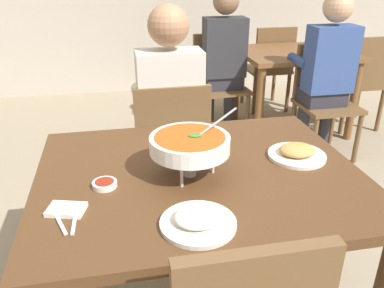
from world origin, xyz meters
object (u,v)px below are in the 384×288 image
at_px(rice_plate, 198,220).
at_px(chair_bg_window, 362,78).
at_px(dining_table_far, 294,66).
at_px(patron_bg_middle, 327,68).
at_px(curry_bowl, 190,144).
at_px(dining_table_main, 199,194).
at_px(appetizer_plate, 297,153).
at_px(sauce_dish, 105,184).
at_px(chair_diner_main, 171,145).
at_px(diner_main, 169,106).
at_px(chair_bg_middle, 323,94).
at_px(chair_bg_corner, 270,64).
at_px(chair_bg_right, 223,66).
at_px(patron_bg_left, 223,55).
at_px(chair_bg_left, 218,78).

distance_m(rice_plate, chair_bg_window, 3.05).
relative_size(dining_table_far, patron_bg_middle, 0.76).
height_order(curry_bowl, dining_table_far, curry_bowl).
bearing_deg(rice_plate, dining_table_main, 77.00).
distance_m(rice_plate, appetizer_plate, 0.63).
xyz_separation_m(appetizer_plate, sauce_dish, (-0.79, -0.09, -0.01)).
xyz_separation_m(dining_table_main, sauce_dish, (-0.36, -0.04, 0.11)).
bearing_deg(chair_diner_main, diner_main, 90.00).
bearing_deg(dining_table_main, dining_table_far, 56.74).
bearing_deg(dining_table_far, appetizer_plate, -114.55).
distance_m(chair_diner_main, chair_bg_middle, 1.56).
bearing_deg(curry_bowl, chair_bg_corner, 62.27).
bearing_deg(chair_bg_window, chair_diner_main, -150.26).
bearing_deg(chair_bg_right, appetizer_plate, -98.74).
relative_size(dining_table_main, sauce_dish, 13.89).
height_order(appetizer_plate, patron_bg_middle, patron_bg_middle).
relative_size(chair_bg_window, patron_bg_middle, 0.69).
xyz_separation_m(chair_diner_main, chair_bg_window, (1.96, 1.12, 0.00)).
bearing_deg(chair_bg_corner, sauce_dish, -122.73).
distance_m(rice_plate, patron_bg_left, 2.50).
height_order(chair_bg_middle, patron_bg_middle, patron_bg_middle).
relative_size(diner_main, dining_table_far, 1.31).
xyz_separation_m(curry_bowl, chair_bg_corner, (1.37, 2.60, -0.38)).
xyz_separation_m(rice_plate, chair_bg_right, (0.90, 2.94, -0.27)).
bearing_deg(chair_diner_main, chair_bg_left, 64.78).
bearing_deg(chair_bg_left, chair_diner_main, -115.22).
bearing_deg(chair_bg_right, rice_plate, -106.96).
height_order(appetizer_plate, dining_table_far, appetizer_plate).
xyz_separation_m(chair_diner_main, diner_main, (0.00, 0.03, 0.24)).
relative_size(chair_bg_corner, patron_bg_middle, 0.69).
bearing_deg(chair_bg_window, dining_table_far, 168.49).
relative_size(chair_diner_main, appetizer_plate, 3.75).
xyz_separation_m(dining_table_main, patron_bg_left, (0.66, 2.05, 0.09)).
xyz_separation_m(dining_table_far, chair_bg_window, (0.63, -0.13, -0.11)).
height_order(chair_diner_main, curry_bowl, curry_bowl).
bearing_deg(dining_table_far, chair_bg_right, 132.32).
distance_m(rice_plate, chair_bg_middle, 2.38).
relative_size(chair_bg_left, chair_bg_middle, 1.00).
bearing_deg(chair_bg_window, diner_main, -150.99).
bearing_deg(chair_bg_corner, chair_bg_window, -46.67).
bearing_deg(chair_bg_right, sauce_dish, -114.05).
bearing_deg(sauce_dish, rice_plate, -45.97).
relative_size(patron_bg_left, patron_bg_middle, 1.00).
height_order(chair_diner_main, patron_bg_left, patron_bg_left).
xyz_separation_m(chair_bg_left, patron_bg_left, (0.01, -0.11, 0.24)).
bearing_deg(patron_bg_left, chair_diner_main, -117.42).
bearing_deg(patron_bg_left, chair_bg_corner, 38.44).
bearing_deg(curry_bowl, dining_table_far, 56.17).
height_order(chair_bg_left, chair_bg_right, same).
bearing_deg(patron_bg_middle, chair_bg_window, 35.14).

